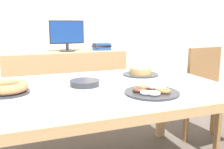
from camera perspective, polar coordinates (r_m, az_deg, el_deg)
wall_back at (r=3.45m, az=-11.89°, el=13.50°), size 8.00×0.10×2.60m
dining_table at (r=1.80m, az=-2.23°, el=-4.87°), size 1.72×1.09×0.73m
chair at (r=2.59m, az=21.80°, el=-3.65°), size 0.46×0.46×0.94m
sideboard at (r=3.24m, az=-10.42°, el=-2.09°), size 1.48×0.44×0.83m
computer_monitor at (r=3.16m, az=-10.27°, el=8.67°), size 0.42×0.20×0.38m
book_stack at (r=3.28m, az=-2.37°, el=6.39°), size 0.25×0.20×0.09m
cake_chocolate_round at (r=2.14m, az=6.56°, el=0.62°), size 0.31×0.31×0.07m
cake_golden_bundt at (r=1.69m, az=-22.73°, el=-2.87°), size 0.27×0.27×0.07m
pastry_platter at (r=1.58m, az=9.04°, el=-3.87°), size 0.34×0.34×0.04m
plate_stack at (r=1.77m, az=-6.25°, el=-1.93°), size 0.21×0.21×0.04m
tealight_near_cakes at (r=2.39m, az=8.10°, el=1.30°), size 0.04×0.04×0.04m
tealight_near_front at (r=1.78m, az=17.14°, el=-2.58°), size 0.04×0.04×0.04m
tealight_centre at (r=2.35m, az=11.36°, el=1.00°), size 0.04×0.04×0.04m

